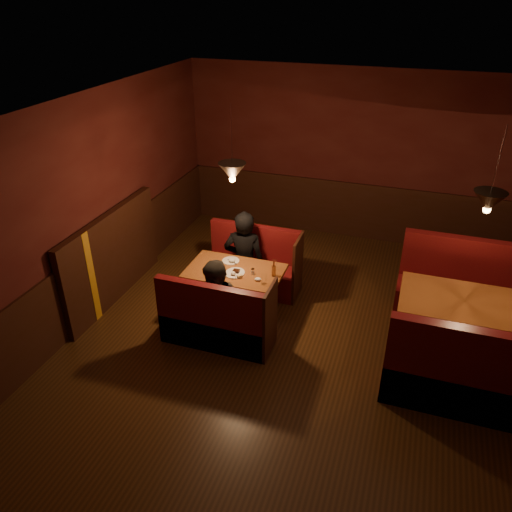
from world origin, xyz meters
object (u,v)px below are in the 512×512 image
(main_table, at_px, (236,280))
(second_bench_far, at_px, (459,295))
(main_bench_far, at_px, (254,269))
(diner_a, at_px, (244,242))
(second_table, at_px, (461,316))
(diner_b, at_px, (218,290))
(second_bench_near, at_px, (461,380))
(main_bench_near, at_px, (217,325))

(main_table, height_order, second_bench_far, second_bench_far)
(main_bench_far, height_order, diner_a, diner_a)
(main_table, bearing_deg, main_bench_far, 88.86)
(second_table, relative_size, diner_b, 0.99)
(main_bench_far, distance_m, diner_a, 0.55)
(second_bench_near, bearing_deg, second_table, 92.20)
(main_bench_far, height_order, second_bench_far, second_bench_far)
(diner_a, bearing_deg, main_table, 89.89)
(diner_a, height_order, diner_b, diner_a)
(main_bench_near, bearing_deg, main_bench_far, 90.00)
(diner_a, distance_m, diner_b, 1.15)
(main_bench_far, bearing_deg, second_bench_near, -29.08)
(main_bench_far, height_order, second_table, main_bench_far)
(second_bench_far, bearing_deg, main_bench_far, -177.30)
(diner_a, bearing_deg, main_bench_near, 85.95)
(main_table, relative_size, main_bench_far, 0.91)
(main_table, xyz_separation_m, main_bench_far, (0.01, 0.72, -0.22))
(second_table, height_order, diner_a, diner_a)
(main_bench_near, height_order, diner_b, diner_b)
(second_table, height_order, second_bench_far, second_bench_far)
(second_table, bearing_deg, diner_b, -168.34)
(main_bench_near, bearing_deg, diner_a, 94.19)
(main_table, height_order, second_table, main_table)
(main_bench_far, distance_m, second_bench_near, 3.27)
(main_bench_far, bearing_deg, diner_a, -119.18)
(second_bench_near, xyz_separation_m, diner_b, (-2.88, 0.27, 0.37))
(second_table, xyz_separation_m, diner_b, (-2.84, -0.59, 0.12))
(main_bench_near, relative_size, second_bench_near, 0.88)
(second_table, height_order, diner_b, diner_b)
(main_bench_near, distance_m, second_bench_far, 3.26)
(main_table, distance_m, second_bench_near, 3.00)
(second_table, relative_size, second_bench_far, 0.90)
(main_table, xyz_separation_m, main_bench_near, (0.01, -0.72, -0.22))
(main_table, bearing_deg, main_bench_near, -88.87)
(second_bench_far, distance_m, diner_b, 3.24)
(second_bench_far, bearing_deg, main_bench_near, -151.03)
(main_table, height_order, main_bench_near, main_bench_near)
(main_bench_far, distance_m, second_table, 2.93)
(main_bench_far, xyz_separation_m, second_table, (2.82, -0.73, 0.30))
(diner_b, bearing_deg, second_bench_far, 16.75)
(second_table, distance_m, second_bench_near, 0.89)
(main_table, distance_m, second_bench_far, 3.00)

